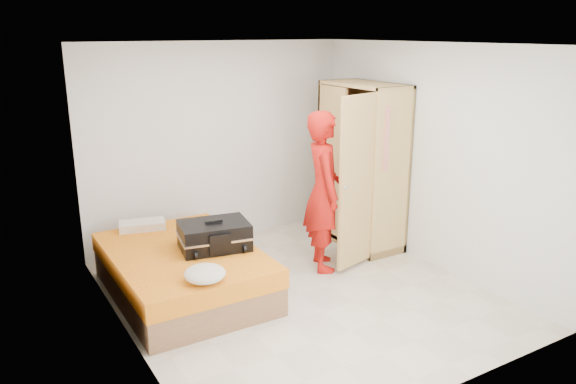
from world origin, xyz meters
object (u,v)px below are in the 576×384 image
round_cushion (205,274)px  person (324,191)px  wardrobe (361,171)px  bed (183,272)px  suitcase (214,236)px

round_cushion → person: bearing=20.6°
wardrobe → round_cushion: (-2.59, -1.02, -0.43)m
person → round_cushion: bearing=132.7°
bed → person: size_ratio=1.08×
suitcase → round_cushion: suitcase is taller
bed → person: bearing=-5.6°
bed → suitcase: suitcase is taller
person → round_cushion: (-1.77, -0.67, -0.36)m
wardrobe → suitcase: size_ratio=2.59×
round_cushion → bed: bearing=83.8°
bed → wardrobe: wardrobe is taller
wardrobe → round_cushion: size_ratio=5.46×
round_cushion → wardrobe: bearing=21.5°
suitcase → round_cushion: size_ratio=2.11×
suitcase → person: bearing=8.6°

